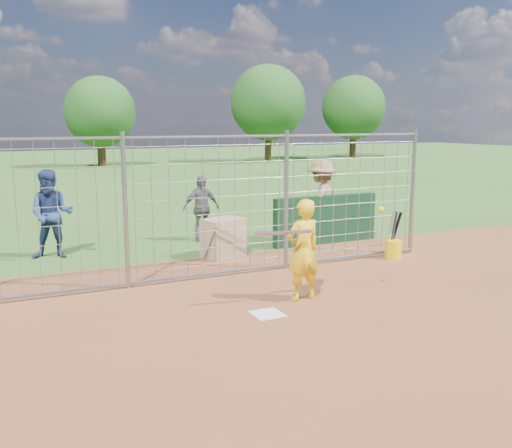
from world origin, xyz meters
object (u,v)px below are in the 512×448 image
batter (303,250)px  equipment_bin (223,238)px  bucket_with_bats (393,247)px  bystander_c (321,201)px  bystander_b (201,208)px  bystander_a (52,214)px

batter → equipment_bin: size_ratio=1.99×
batter → bucket_with_bats: (3.04, 1.56, -0.55)m
bystander_c → batter: bearing=20.4°
batter → bystander_b: (0.14, 4.94, -0.03)m
batter → equipment_bin: bearing=-95.1°
bystander_a → bystander_b: size_ratio=1.18×
equipment_bin → bystander_b: bearing=66.5°
bystander_a → equipment_bin: 3.50m
batter → bystander_a: bystander_a is taller
bystander_c → equipment_bin: bearing=-23.6°
bystander_a → bucket_with_bats: 6.97m
bystander_a → bystander_c: bystander_c is taller
batter → bystander_c: 4.52m
bystander_c → bucket_with_bats: 2.26m
bucket_with_bats → bystander_a: bearing=154.0°
bucket_with_bats → batter: bearing=-152.8°
batter → equipment_bin: (-0.03, 3.19, -0.40)m
batter → bystander_c: (2.63, 3.68, 0.15)m
bystander_c → bucket_with_bats: (0.41, -2.11, -0.70)m
bystander_b → equipment_bin: bearing=-100.1°
bystander_b → bucket_with_bats: 4.48m
bystander_b → bystander_c: bearing=-31.5°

